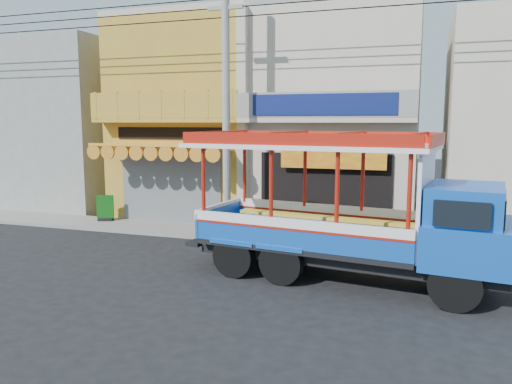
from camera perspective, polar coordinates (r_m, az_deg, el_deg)
ground at (r=13.78m, az=-4.50°, el=-8.80°), size 90.00×90.00×0.00m
sidewalk at (r=17.40m, az=0.63°, el=-5.01°), size 30.00×2.00×0.12m
shophouse_left at (r=22.09m, az=-6.20°, el=8.30°), size 6.00×7.50×8.24m
shophouse_right at (r=20.36m, az=9.53°, el=8.26°), size 6.00×6.75×8.24m
party_pilaster at (r=18.08m, az=-1.58°, el=8.08°), size 0.35×0.30×8.00m
filler_building_left at (r=25.82m, az=-20.55°, el=7.11°), size 6.00×6.00×7.60m
utility_pole at (r=16.61m, az=-2.96°, el=11.64°), size 28.00×0.26×9.00m
songthaew_truck at (r=12.53m, az=12.80°, el=-2.23°), size 8.26×3.64×3.73m
green_sign at (r=20.50m, az=-16.85°, el=-1.97°), size 0.65×0.47×1.02m
potted_plant_a at (r=17.14m, az=4.59°, el=-3.40°), size 1.09×1.03×0.95m
potted_plant_b at (r=16.47m, az=6.54°, el=-3.86°), size 0.69×0.68×0.97m
potted_plant_c at (r=17.10m, az=17.07°, el=-3.69°), size 0.59×0.59×0.99m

